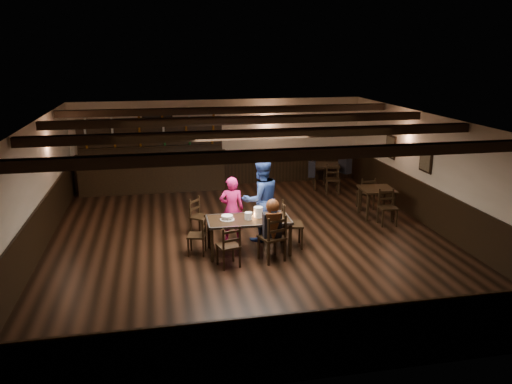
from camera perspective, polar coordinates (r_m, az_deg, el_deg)
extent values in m
plane|color=black|center=(11.33, -0.70, -5.63)|extent=(10.00, 10.00, 0.00)
cube|color=beige|center=(15.73, -4.08, 5.61)|extent=(9.00, 0.02, 2.70)
cube|color=beige|center=(6.35, 7.73, -10.57)|extent=(9.00, 0.02, 2.70)
cube|color=beige|center=(11.04, -24.34, -0.29)|extent=(0.02, 10.00, 2.70)
cube|color=beige|center=(12.51, 20.00, 1.96)|extent=(0.02, 10.00, 2.70)
cube|color=silver|center=(10.64, -0.75, 8.02)|extent=(9.00, 10.00, 0.02)
cube|color=black|center=(15.88, -4.01, 2.57)|extent=(9.00, 0.04, 1.00)
cube|color=black|center=(6.80, 7.36, -16.88)|extent=(9.00, 0.04, 1.00)
cube|color=black|center=(11.28, -23.70, -4.43)|extent=(0.04, 10.00, 1.00)
cube|color=black|center=(12.71, 19.52, -1.76)|extent=(0.04, 10.00, 1.00)
cube|color=black|center=(15.50, -11.14, 7.07)|extent=(0.90, 0.03, 1.00)
cube|color=black|center=(15.48, -11.14, 7.06)|extent=(0.80, 0.02, 0.90)
cube|color=black|center=(12.86, 18.86, 3.58)|extent=(0.03, 0.55, 0.65)
cube|color=#72664C|center=(12.85, 18.78, 3.58)|extent=(0.02, 0.45, 0.55)
cube|color=black|center=(14.51, 15.15, 5.02)|extent=(0.03, 0.55, 0.65)
cube|color=#72664C|center=(14.50, 15.08, 5.01)|extent=(0.02, 0.45, 0.55)
cube|color=black|center=(7.76, 3.32, 4.26)|extent=(8.90, 0.18, 0.18)
cube|color=black|center=(9.68, 0.35, 6.63)|extent=(8.90, 0.18, 0.18)
cube|color=black|center=(11.62, -1.66, 8.20)|extent=(8.90, 0.18, 0.18)
cube|color=black|center=(13.58, -3.09, 9.32)|extent=(8.90, 0.18, 0.18)
cube|color=black|center=(10.18, -5.03, -6.12)|extent=(0.06, 0.06, 0.71)
cube|color=black|center=(10.88, -5.42, -4.64)|extent=(0.06, 0.06, 0.71)
cube|color=black|center=(10.44, 3.92, -5.52)|extent=(0.06, 0.06, 0.71)
cube|color=black|center=(11.12, 2.97, -4.12)|extent=(0.06, 0.06, 0.71)
cube|color=black|center=(10.50, -0.86, -3.18)|extent=(1.76, 0.90, 0.04)
cube|color=#A5A8AD|center=(10.89, -1.22, -2.46)|extent=(1.75, 0.06, 0.05)
cube|color=#A5A8AD|center=(10.10, -0.46, -3.95)|extent=(1.75, 0.06, 0.05)
cube|color=#A5A8AD|center=(10.66, 3.70, -2.90)|extent=(0.04, 0.87, 0.05)
cube|color=#A5A8AD|center=(10.40, -5.53, -3.44)|extent=(0.04, 0.87, 0.05)
cube|color=black|center=(10.22, -2.63, -6.86)|extent=(0.04, 0.04, 0.41)
cube|color=black|center=(9.95, -1.85, -7.52)|extent=(0.04, 0.04, 0.41)
cube|color=black|center=(10.10, -4.44, -7.19)|extent=(0.04, 0.04, 0.41)
cube|color=black|center=(9.82, -3.71, -7.87)|extent=(0.04, 0.04, 0.41)
cube|color=black|center=(9.93, -3.18, -6.16)|extent=(0.49, 0.48, 0.04)
cube|color=black|center=(9.71, -2.81, -5.30)|extent=(0.40, 0.14, 0.43)
cube|color=black|center=(9.73, -2.81, -5.54)|extent=(0.34, 0.11, 0.05)
cube|color=black|center=(9.67, -2.82, -4.58)|extent=(0.34, 0.11, 0.05)
cube|color=black|center=(10.51, 2.18, -6.02)|extent=(0.05, 0.05, 0.48)
cube|color=black|center=(10.22, 3.33, -6.69)|extent=(0.05, 0.05, 0.48)
cube|color=black|center=(10.31, 0.31, -6.45)|extent=(0.05, 0.05, 0.48)
cube|color=black|center=(10.02, 1.43, -7.15)|extent=(0.05, 0.05, 0.48)
cube|color=black|center=(10.17, 1.83, -5.22)|extent=(0.59, 0.57, 0.04)
cube|color=black|center=(9.93, 2.43, -4.22)|extent=(0.45, 0.19, 0.50)
cube|color=black|center=(9.95, 2.42, -4.48)|extent=(0.38, 0.16, 0.06)
cube|color=black|center=(9.88, 2.44, -3.40)|extent=(0.38, 0.16, 0.06)
cube|color=black|center=(10.83, -7.44, -5.69)|extent=(0.04, 0.04, 0.40)
cube|color=black|center=(10.78, -5.79, -5.74)|extent=(0.04, 0.04, 0.40)
cube|color=black|center=(10.53, -7.74, -6.36)|extent=(0.04, 0.04, 0.40)
cube|color=black|center=(10.48, -6.05, -6.41)|extent=(0.04, 0.04, 0.40)
cube|color=black|center=(10.57, -6.79, -4.96)|extent=(0.45, 0.46, 0.04)
cube|color=black|center=(10.48, -5.98, -3.92)|extent=(0.12, 0.38, 0.41)
cube|color=black|center=(10.49, -5.98, -4.14)|extent=(0.10, 0.33, 0.05)
cube|color=black|center=(10.44, -6.00, -3.28)|extent=(0.10, 0.33, 0.05)
cube|color=black|center=(10.81, 5.26, -5.39)|extent=(0.05, 0.05, 0.49)
cube|color=black|center=(10.77, 3.21, -5.44)|extent=(0.05, 0.05, 0.49)
cube|color=black|center=(11.19, 4.99, -4.63)|extent=(0.05, 0.05, 0.49)
cube|color=black|center=(11.15, 3.01, -4.67)|extent=(0.05, 0.05, 0.49)
cube|color=black|center=(10.89, 4.15, -3.71)|extent=(0.52, 0.54, 0.05)
cube|color=black|center=(10.78, 3.15, -2.46)|extent=(0.11, 0.48, 0.51)
cube|color=black|center=(10.80, 3.15, -2.71)|extent=(0.09, 0.41, 0.06)
cube|color=black|center=(10.74, 3.17, -1.68)|extent=(0.09, 0.41, 0.06)
cube|color=black|center=(11.48, -6.13, -4.30)|extent=(0.05, 0.05, 0.42)
cube|color=black|center=(11.67, -7.47, -4.01)|extent=(0.05, 0.05, 0.42)
cube|color=black|center=(11.75, -5.14, -3.79)|extent=(0.05, 0.05, 0.42)
cube|color=black|center=(11.93, -6.46, -3.52)|extent=(0.05, 0.05, 0.42)
cube|color=black|center=(11.63, -6.33, -2.84)|extent=(0.57, 0.57, 0.04)
cube|color=black|center=(11.65, -7.03, -1.68)|extent=(0.29, 0.33, 0.44)
cube|color=black|center=(11.67, -7.02, -1.88)|extent=(0.25, 0.28, 0.05)
cube|color=black|center=(11.61, -7.05, -1.05)|extent=(0.25, 0.28, 0.05)
imported|color=#D91E61|center=(11.14, -2.79, -1.97)|extent=(0.58, 0.42, 1.49)
imported|color=navy|center=(11.14, 0.56, -0.87)|extent=(1.08, 0.95, 1.89)
cube|color=black|center=(10.27, 1.67, -4.82)|extent=(0.34, 0.34, 0.14)
cube|color=black|center=(10.07, 1.84, -3.77)|extent=(0.36, 0.21, 0.51)
cylinder|color=black|center=(10.00, 1.85, -2.51)|extent=(0.11, 0.36, 0.36)
sphere|color=#D8A384|center=(9.95, 1.86, -1.63)|extent=(0.22, 0.22, 0.22)
sphere|color=#371E0C|center=(9.91, 1.90, -1.63)|extent=(0.28, 0.28, 0.28)
cone|color=#371E0C|center=(9.95, 2.02, -4.15)|extent=(0.21, 0.21, 0.64)
cylinder|color=white|center=(10.43, -3.30, -3.14)|extent=(0.30, 0.30, 0.01)
cylinder|color=white|center=(10.42, -3.31, -2.89)|extent=(0.24, 0.24, 0.08)
cylinder|color=silver|center=(10.43, -3.31, -2.99)|extent=(0.26, 0.26, 0.04)
cylinder|color=white|center=(10.43, -0.88, -2.73)|extent=(0.16, 0.16, 0.15)
cylinder|color=white|center=(10.54, 0.26, -2.31)|extent=(0.19, 0.19, 0.23)
cylinder|color=#A5A8AD|center=(10.54, -0.49, -2.85)|extent=(0.05, 0.05, 0.03)
sphere|color=orange|center=(10.53, -0.49, -2.69)|extent=(0.03, 0.03, 0.03)
cylinder|color=silver|center=(10.51, 1.35, -2.76)|extent=(0.03, 0.03, 0.09)
cylinder|color=#A5A8AD|center=(10.48, 1.54, -2.81)|extent=(0.04, 0.04, 0.09)
cylinder|color=silver|center=(10.63, 0.48, -2.49)|extent=(0.06, 0.06, 0.10)
cube|color=maroon|center=(10.48, 1.84, -3.05)|extent=(0.32, 0.29, 0.00)
cube|color=#101150|center=(10.66, 1.89, -2.73)|extent=(0.34, 0.28, 0.00)
cube|color=black|center=(15.44, -11.68, 2.08)|extent=(4.30, 0.60, 1.10)
cube|color=black|center=(15.31, -11.80, 4.17)|extent=(4.50, 0.70, 0.05)
cube|color=black|center=(15.58, -11.80, 4.28)|extent=(4.30, 0.10, 2.20)
cube|color=black|center=(15.44, -11.85, 5.11)|extent=(4.20, 0.22, 0.03)
cube|color=black|center=(15.38, -11.92, 6.39)|extent=(4.20, 0.22, 0.03)
cube|color=black|center=(15.32, -12.00, 7.68)|extent=(4.20, 0.22, 0.03)
cube|color=black|center=(13.13, 13.66, 0.33)|extent=(0.89, 0.89, 0.04)
cube|color=black|center=(12.82, 12.64, -1.74)|extent=(0.05, 0.05, 0.71)
cube|color=black|center=(13.43, 11.70, -0.87)|extent=(0.05, 0.05, 0.71)
cube|color=black|center=(13.06, 15.47, -1.62)|extent=(0.05, 0.05, 0.71)
cube|color=black|center=(13.66, 14.42, -0.76)|extent=(0.05, 0.05, 0.71)
cube|color=black|center=(15.59, 7.97, 3.08)|extent=(1.01, 1.01, 0.04)
cube|color=black|center=(15.33, 6.73, 1.46)|extent=(0.05, 0.05, 0.71)
cube|color=black|center=(15.99, 6.63, 2.07)|extent=(0.05, 0.05, 0.71)
cube|color=black|center=(15.38, 9.27, 1.40)|extent=(0.05, 0.05, 0.71)
cube|color=black|center=(16.04, 9.06, 2.01)|extent=(0.05, 0.05, 0.71)
cube|color=black|center=(15.15, 6.41, 2.69)|extent=(0.31, 0.39, 0.49)
sphere|color=#D8A384|center=(15.08, 6.45, 3.91)|extent=(0.19, 0.19, 0.19)
sphere|color=black|center=(15.07, 6.45, 4.02)|extent=(0.20, 0.20, 0.20)
cube|color=black|center=(15.72, 10.14, 3.16)|extent=(0.35, 0.44, 0.56)
sphere|color=#D8A384|center=(15.64, 10.20, 4.50)|extent=(0.21, 0.21, 0.21)
sphere|color=black|center=(15.63, 10.21, 4.61)|extent=(0.23, 0.23, 0.23)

